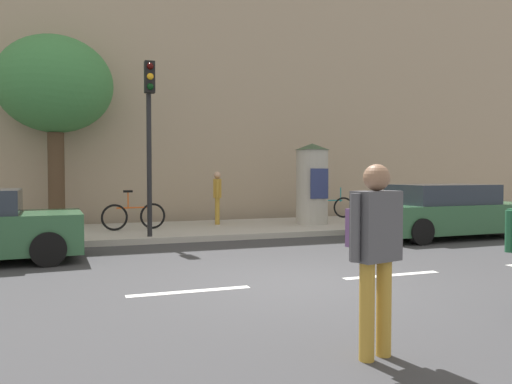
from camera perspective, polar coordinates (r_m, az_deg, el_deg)
ground_plane at (r=7.90m, az=4.85°, el=-10.32°), size 80.00×80.00×0.00m
sidewalk_curb at (r=14.48m, az=-6.71°, el=-4.32°), size 36.00×4.00×0.15m
lane_markings at (r=7.90m, az=4.85°, el=-10.29°), size 25.80×0.16×0.01m
building_backdrop at (r=19.62m, az=-10.11°, el=12.57°), size 36.00×5.00×10.52m
traffic_light at (r=12.44m, az=-12.10°, el=8.11°), size 0.24×0.45×4.24m
poster_column at (r=15.36m, az=6.44°, el=1.02°), size 1.07×1.07×2.47m
street_tree at (r=15.71m, az=-22.02°, el=11.15°), size 3.25×3.25×5.49m
pedestrian_with_bag at (r=4.73m, az=13.40°, el=-5.56°), size 0.61×0.46×1.79m
pedestrian_near_pole at (r=15.21m, az=-4.46°, el=-0.20°), size 0.32×0.55×1.61m
bicycle_leaning at (r=14.12m, az=-13.80°, el=-2.64°), size 1.76×0.28×1.09m
bicycle_upright at (r=17.50m, az=8.35°, el=-1.68°), size 1.75×0.41×1.09m
parked_car_dark at (r=14.07m, az=21.02°, el=-2.14°), size 4.56×1.98×1.41m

